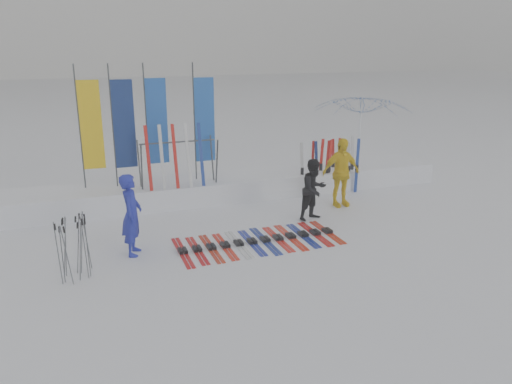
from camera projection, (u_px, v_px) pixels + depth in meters
name	position (u px, v px, depth m)	size (l,w,h in m)	color
ground	(274.00, 260.00, 10.24)	(120.00, 120.00, 0.00)	white
snow_bank	(214.00, 188.00, 14.29)	(14.00, 1.60, 0.60)	white
person_blue	(132.00, 215.00, 10.33)	(0.64, 0.42, 1.74)	#1B239F
person_black	(314.00, 190.00, 12.44)	(0.76, 0.59, 1.56)	black
person_yellow	(341.00, 172.00, 13.45)	(1.10, 0.46, 1.87)	yellow
tent_canopy	(360.00, 137.00, 15.99)	(3.05, 3.11, 2.80)	white
ski_row	(258.00, 241.00, 11.17)	(3.62, 1.70, 0.07)	#B80E10
pole_cluster	(75.00, 248.00, 9.34)	(0.60, 0.61, 1.22)	#595B60
feather_flags	(144.00, 123.00, 13.27)	(3.57, 0.24, 3.20)	#383A3F
ski_rack	(178.00, 157.00, 13.27)	(2.04, 0.80, 1.23)	#383A3F
upright_skis	(331.00, 165.00, 14.92)	(1.72, 0.94, 1.63)	navy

